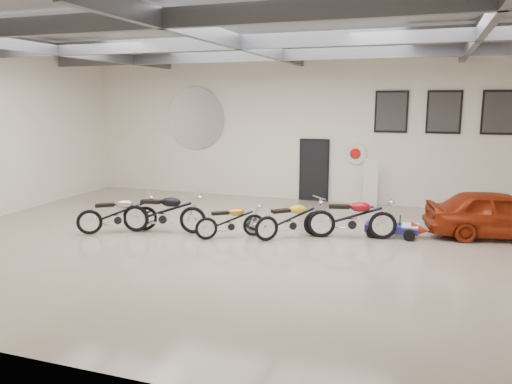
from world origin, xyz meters
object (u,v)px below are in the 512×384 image
(banner_stand, at_px, (370,182))
(motorcycle_black, at_px, (164,211))
(motorcycle_gold, at_px, (230,220))
(vintage_car, at_px, (499,214))
(motorcycle_silver, at_px, (117,213))
(motorcycle_red, at_px, (352,216))
(motorcycle_yellow, at_px, (291,218))
(go_kart, at_px, (397,226))

(banner_stand, bearing_deg, motorcycle_black, -137.98)
(motorcycle_gold, distance_m, vintage_car, 6.85)
(motorcycle_gold, height_order, vintage_car, vintage_car)
(motorcycle_silver, distance_m, motorcycle_red, 6.13)
(motorcycle_yellow, bearing_deg, banner_stand, 29.15)
(banner_stand, relative_size, vintage_car, 0.47)
(motorcycle_black, height_order, motorcycle_red, motorcycle_black)
(motorcycle_yellow, bearing_deg, motorcycle_black, 147.26)
(motorcycle_silver, bearing_deg, motorcycle_red, -22.49)
(motorcycle_silver, xyz_separation_m, motorcycle_yellow, (4.49, 0.97, -0.02))
(banner_stand, xyz_separation_m, motorcycle_yellow, (-1.47, -4.49, -0.33))
(motorcycle_black, height_order, vintage_car, vintage_car)
(motorcycle_yellow, xyz_separation_m, go_kart, (2.55, 1.00, -0.22))
(motorcycle_silver, distance_m, motorcycle_black, 1.24)
(vintage_car, bearing_deg, motorcycle_silver, 94.49)
(motorcycle_yellow, bearing_deg, go_kart, -21.21)
(motorcycle_yellow, xyz_separation_m, vintage_car, (4.99, 1.78, 0.10))
(motorcycle_black, distance_m, go_kart, 6.08)
(motorcycle_red, distance_m, go_kart, 1.23)
(go_kart, bearing_deg, motorcycle_yellow, -158.48)
(motorcycle_silver, relative_size, motorcycle_black, 0.91)
(motorcycle_black, bearing_deg, motorcycle_silver, -174.23)
(banner_stand, relative_size, motorcycle_red, 0.77)
(vintage_car, bearing_deg, motorcycle_gold, 97.66)
(go_kart, bearing_deg, motorcycle_black, -164.84)
(go_kart, xyz_separation_m, vintage_car, (2.44, 0.78, 0.32))
(motorcycle_gold, bearing_deg, motorcycle_silver, 153.23)
(banner_stand, bearing_deg, motorcycle_gold, -125.24)
(motorcycle_yellow, bearing_deg, motorcycle_silver, 149.40)
(banner_stand, xyz_separation_m, go_kart, (1.08, -3.49, -0.55))
(motorcycle_black, relative_size, vintage_car, 0.62)
(motorcycle_black, height_order, motorcycle_yellow, motorcycle_black)
(banner_stand, distance_m, motorcycle_yellow, 4.74)
(motorcycle_red, height_order, vintage_car, vintage_car)
(motorcycle_black, bearing_deg, vintage_car, 3.69)
(motorcycle_red, relative_size, vintage_car, 0.61)
(motorcycle_silver, relative_size, motorcycle_red, 0.93)
(motorcycle_silver, bearing_deg, go_kart, -20.59)
(banner_stand, xyz_separation_m, motorcycle_silver, (-5.96, -5.46, -0.31))
(motorcycle_silver, distance_m, vintage_car, 9.87)
(motorcycle_red, bearing_deg, motorcycle_gold, -174.35)
(banner_stand, bearing_deg, motorcycle_red, -94.77)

